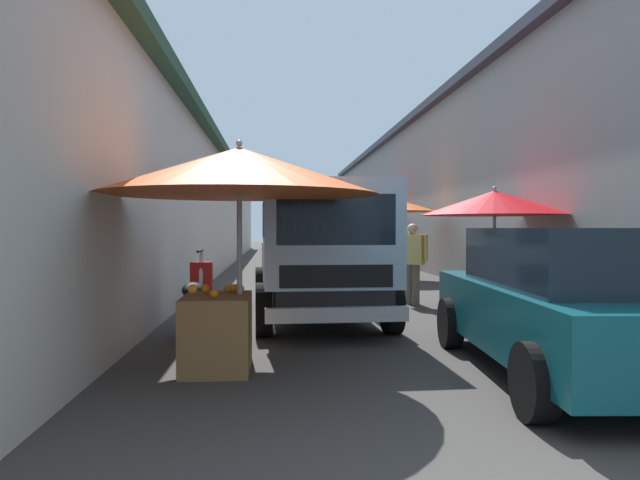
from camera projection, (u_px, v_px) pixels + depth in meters
The scene contains 13 objects.
ground at pixel (336, 284), 14.88m from camera, with size 90.00×90.00×0.00m, color #3D3A38.
building_left_whitewash at pixel (94, 208), 16.54m from camera, with size 49.80×7.50×4.03m.
building_right_concrete at pixel (548, 187), 17.60m from camera, with size 49.80×7.50×5.41m.
fruit_stall_far_right at pixel (368, 216), 21.31m from camera, with size 2.55×2.55×2.39m.
fruit_stall_near_left at pixel (237, 188), 5.93m from camera, with size 2.89×2.89×2.36m.
fruit_stall_mid_lane at pixel (392, 214), 16.28m from camera, with size 2.56×2.56×2.37m.
fruit_stall_near_right at pixel (496, 214), 10.27m from camera, with size 2.63×2.63×2.19m.
hatchback_car at pixel (572, 301), 5.56m from camera, with size 4.02×2.15×1.45m.
delivery_truck at pixel (323, 256), 8.42m from camera, with size 4.98×2.10×2.08m.
vendor_by_crates at pixel (360, 243), 17.45m from camera, with size 0.65×0.31×1.70m.
vendor_in_shade at pixel (412, 258), 10.91m from camera, with size 0.42×0.52×1.53m.
parked_scooter at pixel (196, 301), 7.86m from camera, with size 1.69×0.32×1.14m.
plastic_stool at pixel (303, 269), 15.56m from camera, with size 0.30×0.30×0.43m.
Camera 1 is at (-1.27, 1.58, 1.45)m, focal length 32.19 mm.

